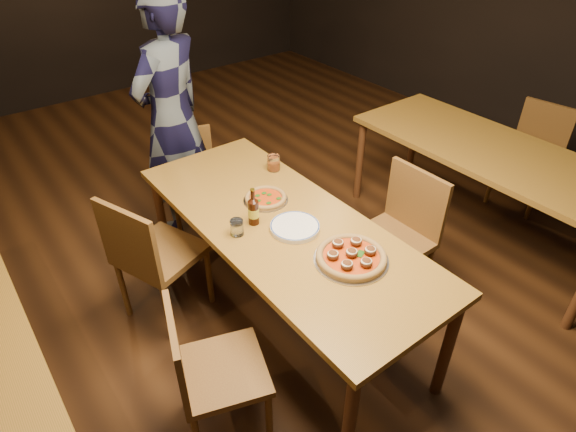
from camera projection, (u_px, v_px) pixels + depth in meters
ground at (283, 316)px, 3.09m from camera, size 9.00×9.00×0.00m
room_shell at (281, 9)px, 2.01m from camera, size 9.00×9.00×9.00m
table_main at (283, 232)px, 2.69m from camera, size 0.80×2.00×0.75m
table_right at (492, 158)px, 3.40m from camera, size 0.80×2.00×0.75m
chair_main_nw at (223, 370)px, 2.24m from camera, size 0.51×0.51×0.86m
chair_main_sw at (161, 252)px, 2.88m from camera, size 0.56×0.56×0.94m
chair_main_e at (390, 240)px, 2.98m from camera, size 0.44×0.44×0.93m
chair_end at (194, 185)px, 3.60m from camera, size 0.49×0.49×0.84m
chair_nbr_right at (528, 157)px, 3.91m from camera, size 0.47×0.47×0.88m
pizza_meatball at (351, 256)px, 2.37m from camera, size 0.37×0.37×0.07m
pizza_margherita at (266, 198)px, 2.82m from camera, size 0.26×0.26×0.03m
plate_stack at (295, 227)px, 2.59m from camera, size 0.27×0.27×0.03m
beer_bottle at (253, 211)px, 2.60m from camera, size 0.06×0.06×0.21m
water_glass at (237, 227)px, 2.54m from camera, size 0.07×0.07×0.09m
amber_glass at (274, 163)px, 3.09m from camera, size 0.08×0.08×0.10m
diner at (172, 118)px, 3.40m from camera, size 0.78×0.67×1.81m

